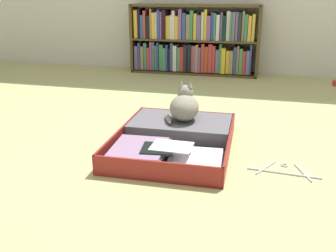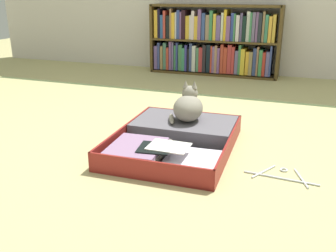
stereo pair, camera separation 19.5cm
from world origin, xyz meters
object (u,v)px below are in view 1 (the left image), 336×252
Objects in this scene: black_cat at (184,106)px; clothes_hanger at (284,170)px; bookshelf at (193,42)px; open_suitcase at (174,137)px.

black_cat reaches higher than clothes_hanger.
black_cat is (0.32, -1.98, -0.16)m from bookshelf.
black_cat is at bearing 82.25° from open_suitcase.
open_suitcase reaches higher than clothes_hanger.
clothes_hanger is at bearing -68.43° from bookshelf.
clothes_hanger is (0.93, -2.36, -0.35)m from bookshelf.
bookshelf is 1.64× the size of open_suitcase.
open_suitcase is 0.67m from clothes_hanger.
black_cat is 0.75m from clothes_hanger.
bookshelf reaches higher than black_cat.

